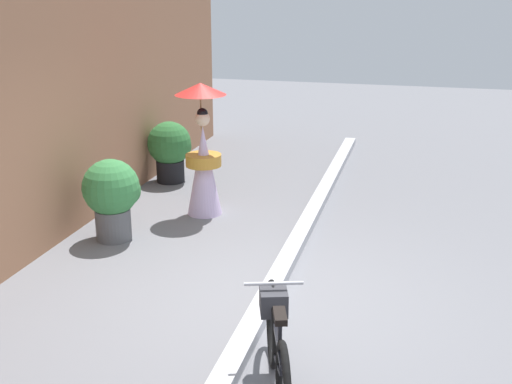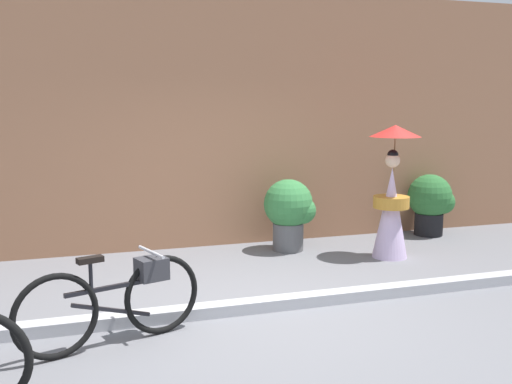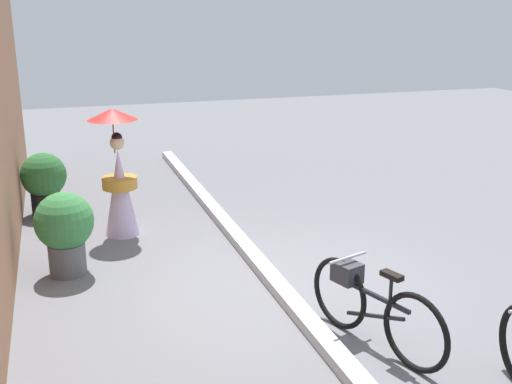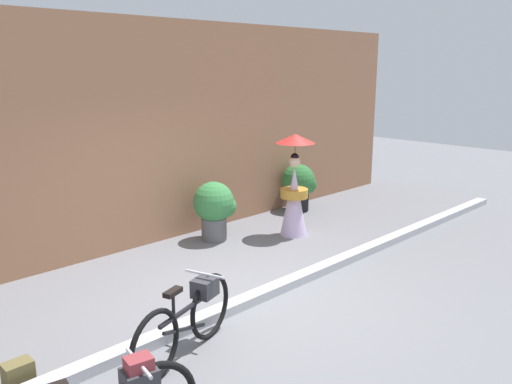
% 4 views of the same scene
% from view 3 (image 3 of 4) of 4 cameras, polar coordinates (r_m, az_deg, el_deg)
% --- Properties ---
extents(ground_plane, '(30.00, 30.00, 0.00)m').
position_cam_3_polar(ground_plane, '(7.32, 1.80, -8.78)').
color(ground_plane, slate).
extents(sidewalk_curb, '(14.00, 0.20, 0.12)m').
position_cam_3_polar(sidewalk_curb, '(7.30, 1.80, -8.36)').
color(sidewalk_curb, '#B2B2B7').
rests_on(sidewalk_curb, ground_plane).
extents(bicycle_near_officer, '(1.66, 0.64, 0.83)m').
position_cam_3_polar(bicycle_near_officer, '(6.10, 10.50, -10.13)').
color(bicycle_near_officer, black).
rests_on(bicycle_near_officer, ground_plane).
extents(person_with_parasol, '(0.69, 0.69, 1.82)m').
position_cam_3_polar(person_with_parasol, '(8.92, -12.51, 1.43)').
color(person_with_parasol, silver).
rests_on(person_with_parasol, ground_plane).
extents(potted_plant_by_door, '(0.73, 0.71, 1.04)m').
position_cam_3_polar(potted_plant_by_door, '(7.83, -17.10, -3.12)').
color(potted_plant_by_door, '#59595B').
rests_on(potted_plant_by_door, ground_plane).
extents(potted_plant_small, '(0.72, 0.70, 0.98)m').
position_cam_3_polar(potted_plant_small, '(10.25, -18.84, 1.08)').
color(potted_plant_small, black).
rests_on(potted_plant_small, ground_plane).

